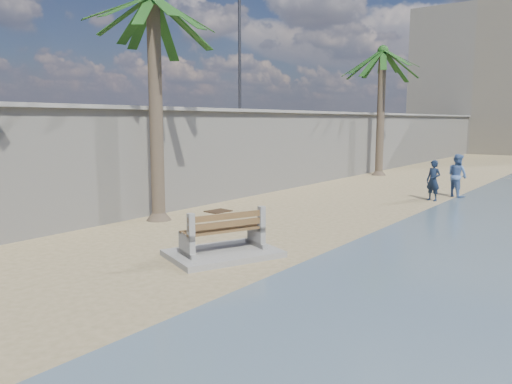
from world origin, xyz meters
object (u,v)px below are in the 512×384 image
Objects in this scene: person_a at (433,177)px; person_b at (457,173)px; palm_mid at (153,2)px; bench_far at (223,237)px; palm_back at (383,53)px.

person_a is 0.93× the size of person_b.
person_b is at bearing 60.17° from palm_mid.
bench_far is 1.48× the size of person_b.
palm_back is 4.29× the size of person_a.
bench_far is 0.37× the size of palm_back.
palm_back is at bearing -11.80° from person_b.
palm_mid reaches higher than person_b.
bench_far is 12.90m from person_b.
palm_mid is (-4.44, 2.01, 6.23)m from bench_far.
palm_back reaches higher than person_b.
palm_back is at bearing 143.14° from person_a.
palm_mid is at bearing 155.66° from bench_far.
person_a is (1.26, 11.20, 0.47)m from bench_far.
person_a is at bearing 106.32° from person_b.
person_b is at bearing 82.29° from bench_far.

